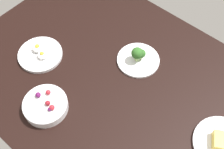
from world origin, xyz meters
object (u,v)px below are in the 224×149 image
bowl_berries (46,105)px  plate_cheese (223,143)px  plate_eggs (40,54)px  plate_broccoli (138,58)px

bowl_berries → plate_cheese: bowl_berries is taller
plate_eggs → bowl_berries: bowl_berries is taller
plate_broccoli → bowl_berries: bearing=-107.5°
plate_broccoli → bowl_berries: (-12.79, -40.52, 0.27)cm
plate_broccoli → bowl_berries: size_ratio=1.06×
plate_eggs → plate_cheese: 80.50cm
plate_broccoli → bowl_berries: plate_broccoli is taller
plate_broccoli → plate_eggs: 41.90cm
plate_cheese → plate_eggs: bearing=-168.7°
plate_broccoli → plate_cheese: bearing=-11.7°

